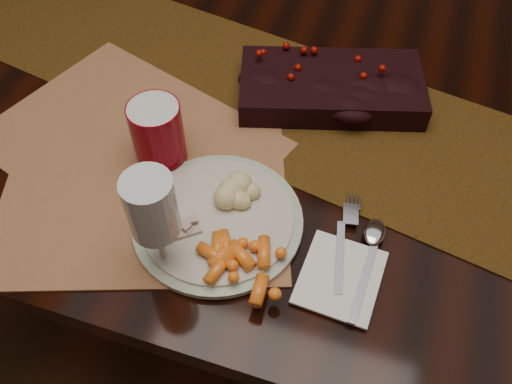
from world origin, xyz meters
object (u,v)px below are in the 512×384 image
(turkey_shreds, at_px, (178,228))
(napkin, at_px, (340,277))
(dining_table, at_px, (286,221))
(placemat_main, at_px, (144,196))
(dinner_plate, at_px, (218,220))
(baby_carrots, at_px, (241,262))
(mashed_potatoes, at_px, (238,189))
(red_cup, at_px, (158,134))
(wine_glass, at_px, (156,227))
(centerpiece, at_px, (331,84))

(turkey_shreds, relative_size, napkin, 0.51)
(dining_table, xyz_separation_m, placemat_main, (-0.18, -0.28, 0.38))
(dinner_plate, bearing_deg, placemat_main, 174.33)
(baby_carrots, distance_m, mashed_potatoes, 0.12)
(napkin, relative_size, red_cup, 1.11)
(placemat_main, bearing_deg, wine_glass, -69.80)
(red_cup, bearing_deg, turkey_shreds, -57.05)
(dinner_plate, relative_size, mashed_potatoes, 3.68)
(placemat_main, bearing_deg, mashed_potatoes, -6.14)
(napkin, bearing_deg, baby_carrots, -163.54)
(dining_table, xyz_separation_m, baby_carrots, (0.02, -0.36, 0.40))
(napkin, distance_m, wine_glass, 0.27)
(baby_carrots, xyz_separation_m, wine_glass, (-0.11, -0.02, 0.06))
(dinner_plate, height_order, wine_glass, wine_glass)
(dinner_plate, xyz_separation_m, red_cup, (-0.13, 0.10, 0.05))
(mashed_potatoes, bearing_deg, dinner_plate, -110.92)
(mashed_potatoes, relative_size, wine_glass, 0.38)
(placemat_main, relative_size, turkey_shreds, 6.99)
(baby_carrots, height_order, mashed_potatoes, mashed_potatoes)
(mashed_potatoes, xyz_separation_m, napkin, (0.18, -0.08, -0.03))
(dinner_plate, xyz_separation_m, mashed_potatoes, (0.02, 0.05, 0.03))
(centerpiece, height_order, wine_glass, wine_glass)
(centerpiece, relative_size, turkey_shreds, 5.06)
(dining_table, xyz_separation_m, red_cup, (-0.18, -0.20, 0.44))
(napkin, bearing_deg, placemat_main, 175.14)
(mashed_potatoes, height_order, turkey_shreds, mashed_potatoes)
(wine_glass, bearing_deg, red_cup, 114.93)
(placemat_main, distance_m, baby_carrots, 0.21)
(placemat_main, xyz_separation_m, turkey_shreds, (0.09, -0.05, 0.02))
(mashed_potatoes, relative_size, red_cup, 0.61)
(placemat_main, xyz_separation_m, dinner_plate, (0.13, -0.01, 0.01))
(centerpiece, distance_m, wine_glass, 0.45)
(placemat_main, height_order, turkey_shreds, turkey_shreds)
(baby_carrots, xyz_separation_m, mashed_potatoes, (-0.04, 0.11, 0.01))
(baby_carrots, bearing_deg, napkin, 12.81)
(dining_table, bearing_deg, dinner_plate, -98.51)
(dinner_plate, distance_m, wine_glass, 0.13)
(dining_table, bearing_deg, placemat_main, -122.07)
(dining_table, xyz_separation_m, mashed_potatoes, (-0.03, -0.25, 0.41))
(centerpiece, relative_size, napkin, 2.56)
(baby_carrots, relative_size, wine_glass, 0.57)
(baby_carrots, xyz_separation_m, napkin, (0.14, 0.03, -0.02))
(dining_table, bearing_deg, napkin, -64.63)
(dining_table, relative_size, dinner_plate, 6.87)
(placemat_main, bearing_deg, napkin, -27.40)
(placemat_main, height_order, dinner_plate, dinner_plate)
(centerpiece, xyz_separation_m, placemat_main, (-0.23, -0.32, -0.03))
(centerpiece, bearing_deg, dinner_plate, -106.78)
(placemat_main, relative_size, mashed_potatoes, 6.39)
(red_cup, relative_size, wine_glass, 0.62)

